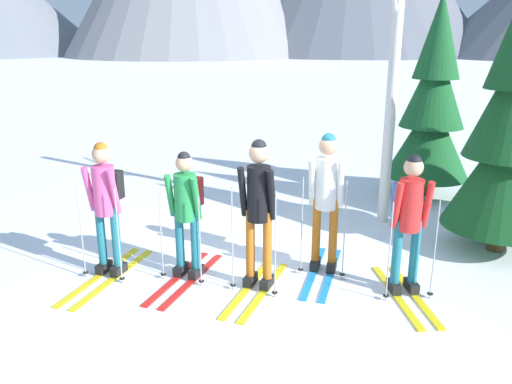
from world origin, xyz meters
The scene contains 9 objects.
ground_plane centered at (0.00, 0.00, 0.00)m, with size 400.00×400.00×0.00m, color white.
skier_in_pink centered at (-1.77, 0.08, 0.99)m, with size 0.81×1.79×1.76m.
skier_in_green centered at (-0.75, 0.05, 0.92)m, with size 0.82×1.62×1.65m.
skier_in_black centered at (0.16, -0.24, 1.05)m, with size 0.81×1.61×1.86m.
skier_in_white centered at (1.01, 0.26, 1.06)m, with size 0.69×1.61×1.85m.
skier_in_red centered at (1.91, -0.31, 0.97)m, with size 0.61×1.59×1.72m.
pine_tree_near centered at (3.57, 1.01, 1.79)m, with size 1.62×1.62×3.90m.
pine_tree_far centered at (3.32, 3.74, 1.72)m, with size 1.55×1.55×3.75m.
birch_tree_tall centered at (2.18, 2.17, 2.66)m, with size 0.43×1.27×5.21m.
Camera 1 is at (0.28, -6.00, 3.01)m, focal length 36.13 mm.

